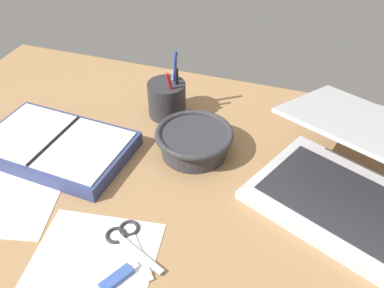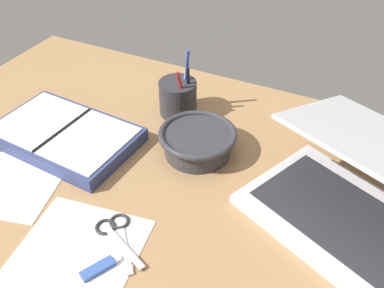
{
  "view_description": "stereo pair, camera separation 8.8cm",
  "coord_description": "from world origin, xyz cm",
  "px_view_note": "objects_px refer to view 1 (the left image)",
  "views": [
    {
      "loc": [
        23.01,
        -53.79,
        64.53
      ],
      "look_at": [
        1.33,
        10.8,
        9.0
      ],
      "focal_mm": 40.0,
      "sensor_mm": 36.0,
      "label": 1
    },
    {
      "loc": [
        31.14,
        -50.47,
        64.53
      ],
      "look_at": [
        1.33,
        10.8,
        9.0
      ],
      "focal_mm": 40.0,
      "sensor_mm": 36.0,
      "label": 2
    }
  ],
  "objects_px": {
    "laptop": "(359,180)",
    "planner": "(56,146)",
    "pen_cup": "(167,99)",
    "scissors": "(127,238)",
    "bowl": "(195,141)"
  },
  "relations": [
    {
      "from": "planner",
      "to": "scissors",
      "type": "distance_m",
      "value": 0.31
    },
    {
      "from": "laptop",
      "to": "pen_cup",
      "type": "bearing_deg",
      "value": -175.63
    },
    {
      "from": "laptop",
      "to": "scissors",
      "type": "xyz_separation_m",
      "value": [
        -0.38,
        -0.23,
        -0.05
      ]
    },
    {
      "from": "laptop",
      "to": "scissors",
      "type": "bearing_deg",
      "value": -124.99
    },
    {
      "from": "laptop",
      "to": "bowl",
      "type": "relative_size",
      "value": 2.62
    },
    {
      "from": "bowl",
      "to": "pen_cup",
      "type": "bearing_deg",
      "value": 132.62
    },
    {
      "from": "bowl",
      "to": "planner",
      "type": "distance_m",
      "value": 0.31
    },
    {
      "from": "planner",
      "to": "scissors",
      "type": "bearing_deg",
      "value": -30.16
    },
    {
      "from": "planner",
      "to": "pen_cup",
      "type": "bearing_deg",
      "value": 54.38
    },
    {
      "from": "bowl",
      "to": "pen_cup",
      "type": "relative_size",
      "value": 1.03
    },
    {
      "from": "bowl",
      "to": "scissors",
      "type": "relative_size",
      "value": 1.31
    },
    {
      "from": "laptop",
      "to": "bowl",
      "type": "height_order",
      "value": "laptop"
    },
    {
      "from": "laptop",
      "to": "planner",
      "type": "height_order",
      "value": "laptop"
    },
    {
      "from": "laptop",
      "to": "scissors",
      "type": "relative_size",
      "value": 3.44
    },
    {
      "from": "laptop",
      "to": "pen_cup",
      "type": "distance_m",
      "value": 0.48
    }
  ]
}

